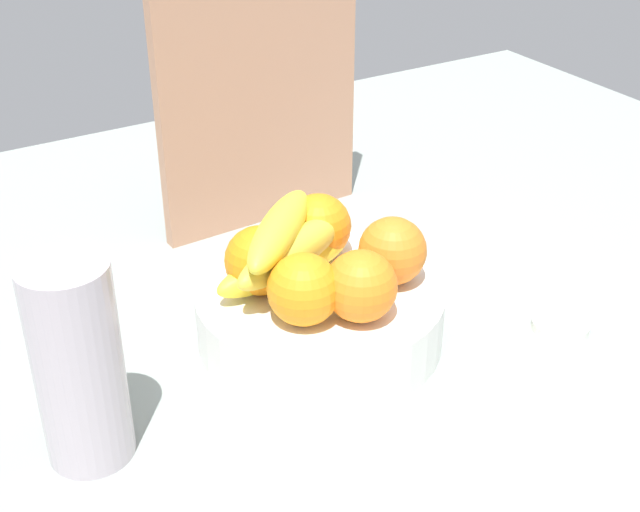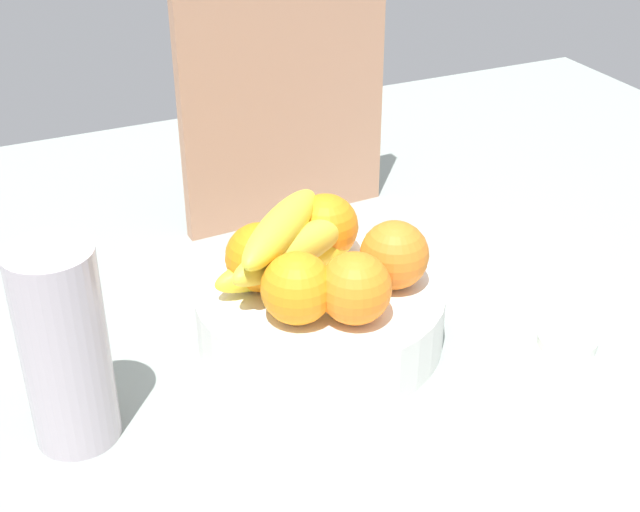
{
  "view_description": "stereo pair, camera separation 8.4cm",
  "coord_description": "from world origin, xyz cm",
  "px_view_note": "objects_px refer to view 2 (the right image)",
  "views": [
    {
      "loc": [
        -36.77,
        -65.36,
        55.48
      ],
      "look_at": [
        2.94,
        1.08,
        10.37
      ],
      "focal_mm": 49.38,
      "sensor_mm": 36.0,
      "label": 1
    },
    {
      "loc": [
        -29.35,
        -69.27,
        55.48
      ],
      "look_at": [
        2.94,
        1.08,
        10.37
      ],
      "focal_mm": 49.38,
      "sensor_mm": 36.0,
      "label": 2
    }
  ],
  "objects_px": {
    "orange_center": "(326,226)",
    "fruit_bowl": "(320,314)",
    "cutting_board": "(284,88)",
    "jar_lid": "(567,341)",
    "orange_front_left": "(355,288)",
    "orange_back_right": "(297,288)",
    "thermos_tumbler": "(65,348)",
    "banana_bunch": "(288,247)",
    "orange_back_left": "(260,257)",
    "orange_front_right": "(394,255)"
  },
  "relations": [
    {
      "from": "orange_front_left",
      "to": "orange_center",
      "type": "bearing_deg",
      "value": 77.74
    },
    {
      "from": "banana_bunch",
      "to": "cutting_board",
      "type": "xyz_separation_m",
      "value": [
        0.1,
        0.25,
        0.07
      ]
    },
    {
      "from": "orange_back_left",
      "to": "jar_lid",
      "type": "height_order",
      "value": "orange_back_left"
    },
    {
      "from": "orange_front_right",
      "to": "orange_center",
      "type": "relative_size",
      "value": 1.0
    },
    {
      "from": "thermos_tumbler",
      "to": "orange_back_right",
      "type": "bearing_deg",
      "value": 0.52
    },
    {
      "from": "orange_front_left",
      "to": "jar_lid",
      "type": "distance_m",
      "value": 0.25
    },
    {
      "from": "fruit_bowl",
      "to": "orange_center",
      "type": "xyz_separation_m",
      "value": [
        0.04,
        0.06,
        0.07
      ]
    },
    {
      "from": "orange_front_left",
      "to": "jar_lid",
      "type": "height_order",
      "value": "orange_front_left"
    },
    {
      "from": "orange_front_right",
      "to": "thermos_tumbler",
      "type": "height_order",
      "value": "thermos_tumbler"
    },
    {
      "from": "orange_back_left",
      "to": "jar_lid",
      "type": "bearing_deg",
      "value": -27.25
    },
    {
      "from": "orange_front_left",
      "to": "jar_lid",
      "type": "bearing_deg",
      "value": -13.57
    },
    {
      "from": "orange_back_right",
      "to": "jar_lid",
      "type": "xyz_separation_m",
      "value": [
        0.28,
        -0.08,
        -0.09
      ]
    },
    {
      "from": "orange_back_right",
      "to": "orange_center",
      "type": "bearing_deg",
      "value": 52.83
    },
    {
      "from": "orange_center",
      "to": "cutting_board",
      "type": "xyz_separation_m",
      "value": [
        0.04,
        0.22,
        0.08
      ]
    },
    {
      "from": "orange_front_right",
      "to": "cutting_board",
      "type": "height_order",
      "value": "cutting_board"
    },
    {
      "from": "cutting_board",
      "to": "jar_lid",
      "type": "distance_m",
      "value": 0.46
    },
    {
      "from": "orange_back_right",
      "to": "thermos_tumbler",
      "type": "relative_size",
      "value": 0.37
    },
    {
      "from": "orange_center",
      "to": "orange_back_left",
      "type": "distance_m",
      "value": 0.1
    },
    {
      "from": "jar_lid",
      "to": "banana_bunch",
      "type": "bearing_deg",
      "value": 150.29
    },
    {
      "from": "orange_front_left",
      "to": "cutting_board",
      "type": "relative_size",
      "value": 0.2
    },
    {
      "from": "jar_lid",
      "to": "orange_back_right",
      "type": "bearing_deg",
      "value": 164.28
    },
    {
      "from": "orange_center",
      "to": "fruit_bowl",
      "type": "bearing_deg",
      "value": -119.58
    },
    {
      "from": "orange_front_right",
      "to": "jar_lid",
      "type": "relative_size",
      "value": 1.15
    },
    {
      "from": "thermos_tumbler",
      "to": "orange_center",
      "type": "bearing_deg",
      "value": 19.27
    },
    {
      "from": "thermos_tumbler",
      "to": "jar_lid",
      "type": "relative_size",
      "value": 3.14
    },
    {
      "from": "orange_back_left",
      "to": "orange_front_right",
      "type": "bearing_deg",
      "value": -22.75
    },
    {
      "from": "thermos_tumbler",
      "to": "jar_lid",
      "type": "xyz_separation_m",
      "value": [
        0.5,
        -0.08,
        -0.09
      ]
    },
    {
      "from": "fruit_bowl",
      "to": "orange_back_left",
      "type": "xyz_separation_m",
      "value": [
        -0.05,
        0.03,
        0.07
      ]
    },
    {
      "from": "orange_back_left",
      "to": "orange_back_right",
      "type": "xyz_separation_m",
      "value": [
        0.01,
        -0.07,
        0.0
      ]
    },
    {
      "from": "orange_front_left",
      "to": "orange_center",
      "type": "relative_size",
      "value": 1.0
    },
    {
      "from": "jar_lid",
      "to": "fruit_bowl",
      "type": "bearing_deg",
      "value": 153.06
    },
    {
      "from": "orange_back_left",
      "to": "cutting_board",
      "type": "xyz_separation_m",
      "value": [
        0.13,
        0.25,
        0.08
      ]
    },
    {
      "from": "orange_center",
      "to": "jar_lid",
      "type": "height_order",
      "value": "orange_center"
    },
    {
      "from": "banana_bunch",
      "to": "orange_back_left",
      "type": "bearing_deg",
      "value": 177.12
    },
    {
      "from": "cutting_board",
      "to": "jar_lid",
      "type": "relative_size",
      "value": 5.75
    },
    {
      "from": "orange_front_left",
      "to": "cutting_board",
      "type": "xyz_separation_m",
      "value": [
        0.07,
        0.35,
        0.08
      ]
    },
    {
      "from": "orange_back_right",
      "to": "banana_bunch",
      "type": "bearing_deg",
      "value": 74.22
    },
    {
      "from": "cutting_board",
      "to": "thermos_tumbler",
      "type": "bearing_deg",
      "value": -139.81
    },
    {
      "from": "fruit_bowl",
      "to": "cutting_board",
      "type": "distance_m",
      "value": 0.33
    },
    {
      "from": "orange_back_right",
      "to": "thermos_tumbler",
      "type": "height_order",
      "value": "thermos_tumbler"
    },
    {
      "from": "thermos_tumbler",
      "to": "jar_lid",
      "type": "distance_m",
      "value": 0.52
    },
    {
      "from": "cutting_board",
      "to": "jar_lid",
      "type": "height_order",
      "value": "cutting_board"
    },
    {
      "from": "orange_front_left",
      "to": "orange_back_right",
      "type": "distance_m",
      "value": 0.06
    },
    {
      "from": "orange_front_left",
      "to": "banana_bunch",
      "type": "bearing_deg",
      "value": 108.58
    },
    {
      "from": "fruit_bowl",
      "to": "cutting_board",
      "type": "bearing_deg",
      "value": 74.21
    },
    {
      "from": "orange_back_left",
      "to": "banana_bunch",
      "type": "relative_size",
      "value": 0.41
    },
    {
      "from": "orange_front_left",
      "to": "cutting_board",
      "type": "bearing_deg",
      "value": 78.27
    },
    {
      "from": "orange_front_right",
      "to": "cutting_board",
      "type": "bearing_deg",
      "value": 88.86
    },
    {
      "from": "jar_lid",
      "to": "orange_front_right",
      "type": "bearing_deg",
      "value": 149.44
    },
    {
      "from": "thermos_tumbler",
      "to": "orange_front_right",
      "type": "bearing_deg",
      "value": 3.26
    }
  ]
}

